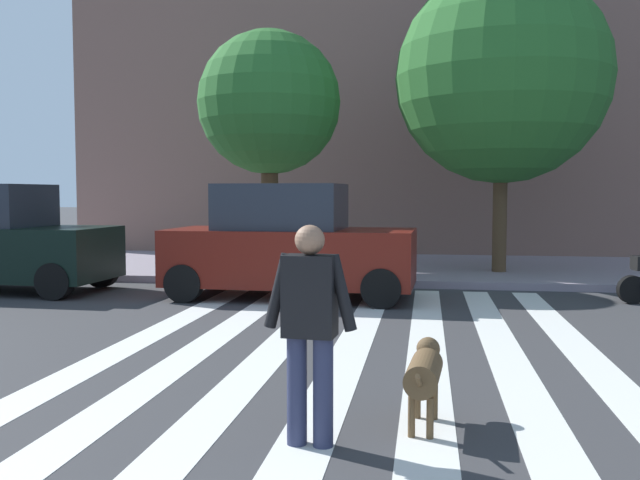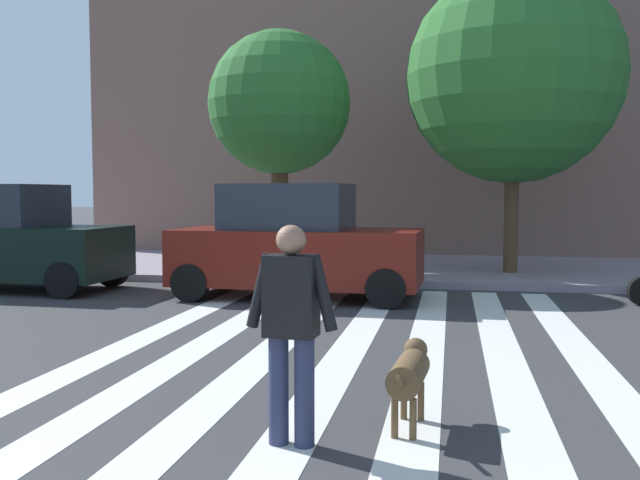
{
  "view_description": "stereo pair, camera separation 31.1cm",
  "coord_description": "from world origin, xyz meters",
  "px_view_note": "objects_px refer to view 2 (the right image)",
  "views": [
    {
      "loc": [
        1.58,
        0.11,
        1.87
      ],
      "look_at": [
        0.21,
        8.98,
        1.26
      ],
      "focal_mm": 38.9,
      "sensor_mm": 36.0,
      "label": 1
    },
    {
      "loc": [
        1.89,
        0.17,
        1.87
      ],
      "look_at": [
        0.21,
        8.98,
        1.26
      ],
      "focal_mm": 38.9,
      "sensor_mm": 36.0,
      "label": 2
    }
  ],
  "objects_px": {
    "street_tree_middle": "(514,76)",
    "pedestrian_dog_walker": "(291,322)",
    "dog_on_leash": "(410,372)",
    "street_tree_nearest": "(279,104)",
    "parked_car_behind_first": "(296,245)"
  },
  "relations": [
    {
      "from": "dog_on_leash",
      "to": "street_tree_middle",
      "type": "bearing_deg",
      "value": 81.03
    },
    {
      "from": "street_tree_middle",
      "to": "street_tree_nearest",
      "type": "bearing_deg",
      "value": -173.65
    },
    {
      "from": "street_tree_middle",
      "to": "pedestrian_dog_walker",
      "type": "distance_m",
      "value": 11.42
    },
    {
      "from": "parked_car_behind_first",
      "to": "pedestrian_dog_walker",
      "type": "relative_size",
      "value": 2.68
    },
    {
      "from": "pedestrian_dog_walker",
      "to": "street_tree_middle",
      "type": "bearing_deg",
      "value": 77.16
    },
    {
      "from": "pedestrian_dog_walker",
      "to": "dog_on_leash",
      "type": "xyz_separation_m",
      "value": [
        0.83,
        0.57,
        -0.48
      ]
    },
    {
      "from": "parked_car_behind_first",
      "to": "dog_on_leash",
      "type": "bearing_deg",
      "value": -69.79
    },
    {
      "from": "street_tree_middle",
      "to": "pedestrian_dog_walker",
      "type": "bearing_deg",
      "value": -102.84
    },
    {
      "from": "street_tree_nearest",
      "to": "street_tree_middle",
      "type": "relative_size",
      "value": 0.81
    },
    {
      "from": "street_tree_middle",
      "to": "parked_car_behind_first",
      "type": "bearing_deg",
      "value": -138.94
    },
    {
      "from": "parked_car_behind_first",
      "to": "dog_on_leash",
      "type": "relative_size",
      "value": 4.13
    },
    {
      "from": "dog_on_leash",
      "to": "street_tree_nearest",
      "type": "bearing_deg",
      "value": 109.91
    },
    {
      "from": "street_tree_middle",
      "to": "pedestrian_dog_walker",
      "type": "relative_size",
      "value": 3.98
    },
    {
      "from": "street_tree_nearest",
      "to": "parked_car_behind_first",
      "type": "bearing_deg",
      "value": -70.76
    },
    {
      "from": "street_tree_nearest",
      "to": "street_tree_middle",
      "type": "xyz_separation_m",
      "value": [
        5.03,
        0.56,
        0.54
      ]
    }
  ]
}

